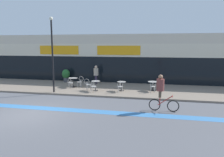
{
  "coord_description": "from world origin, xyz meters",
  "views": [
    {
      "loc": [
        6.6,
        -9.78,
        3.59
      ],
      "look_at": [
        3.33,
        5.38,
        1.21
      ],
      "focal_mm": 35.0,
      "sensor_mm": 36.0,
      "label": 1
    }
  ],
  "objects": [
    {
      "name": "cafe_chair_1_near",
      "position": [
        1.9,
        5.42,
        0.64
      ],
      "size": [
        0.43,
        0.59,
        0.9
      ],
      "rotation": [
        0.0,
        0.0,
        1.5
      ],
      "color": "#B7B2AD",
      "rests_on": "sidewalk_slab"
    },
    {
      "name": "bike_lane_stripe",
      "position": [
        0.0,
        1.25,
        0.0
      ],
      "size": [
        36.0,
        0.7,
        0.01
      ],
      "primitive_type": "cube",
      "color": "#3D7AB7",
      "rests_on": "ground"
    },
    {
      "name": "bistro_table_2",
      "position": [
        3.85,
        6.42,
        0.62
      ],
      "size": [
        0.66,
        0.66,
        0.71
      ],
      "color": "black",
      "rests_on": "sidewalk_slab"
    },
    {
      "name": "sidewalk_slab",
      "position": [
        0.0,
        7.25,
        0.06
      ],
      "size": [
        40.0,
        5.5,
        0.12
      ],
      "primitive_type": "cube",
      "color": "gray",
      "rests_on": "ground"
    },
    {
      "name": "lamp_post",
      "position": [
        -1.01,
        4.9,
        3.26
      ],
      "size": [
        0.26,
        0.26,
        5.46
      ],
      "color": "black",
      "rests_on": "sidewalk_slab"
    },
    {
      "name": "storefront_facade",
      "position": [
        0.0,
        11.96,
        2.29
      ],
      "size": [
        40.0,
        4.06,
        4.59
      ],
      "color": "beige",
      "rests_on": "ground"
    },
    {
      "name": "cafe_chair_3_near",
      "position": [
        6.2,
        6.35,
        0.64
      ],
      "size": [
        0.43,
        0.59,
        0.9
      ],
      "rotation": [
        0.0,
        0.0,
        1.64
      ],
      "color": "#B7B2AD",
      "rests_on": "sidewalk_slab"
    },
    {
      "name": "pedestrian_near_end",
      "position": [
        1.04,
        9.09,
        1.09
      ],
      "size": [
        0.46,
        0.46,
        1.64
      ],
      "rotation": [
        0.0,
        0.0,
        3.04
      ],
      "color": "#382D47",
      "rests_on": "sidewalk_slab"
    },
    {
      "name": "cafe_chair_1_side",
      "position": [
        1.28,
        6.03,
        0.64
      ],
      "size": [
        0.59,
        0.44,
        0.9
      ],
      "rotation": [
        0.0,
        0.0,
        0.12
      ],
      "color": "#B7B2AD",
      "rests_on": "sidewalk_slab"
    },
    {
      "name": "cafe_chair_2_near",
      "position": [
        3.85,
        5.79,
        0.64
      ],
      "size": [
        0.43,
        0.59,
        0.9
      ],
      "rotation": [
        0.0,
        0.0,
        1.65
      ],
      "color": "#B7B2AD",
      "rests_on": "sidewalk_slab"
    },
    {
      "name": "bistro_table_3",
      "position": [
        6.2,
        6.98,
        0.63
      ],
      "size": [
        0.78,
        0.78,
        0.71
      ],
      "color": "black",
      "rests_on": "sidewalk_slab"
    },
    {
      "name": "cafe_chair_0_side",
      "position": [
        0.23,
        7.16,
        0.64
      ],
      "size": [
        0.58,
        0.4,
        0.9
      ],
      "rotation": [
        0.0,
        0.0,
        3.13
      ],
      "color": "#B7B2AD",
      "rests_on": "sidewalk_slab"
    },
    {
      "name": "planter_pot",
      "position": [
        -2.01,
        9.35,
        0.79
      ],
      "size": [
        0.74,
        0.74,
        1.2
      ],
      "color": "#4C4C51",
      "rests_on": "sidewalk_slab"
    },
    {
      "name": "cyclist_0",
      "position": [
        6.77,
        2.16,
        1.18
      ],
      "size": [
        1.64,
        0.51,
        2.02
      ],
      "rotation": [
        0.0,
        0.0,
        -0.06
      ],
      "color": "black",
      "rests_on": "ground"
    },
    {
      "name": "bistro_table_1",
      "position": [
        1.91,
        6.04,
        0.65
      ],
      "size": [
        0.65,
        0.65,
        0.76
      ],
      "color": "black",
      "rests_on": "sidewalk_slab"
    },
    {
      "name": "bistro_table_0",
      "position": [
        -0.39,
        7.16,
        0.66
      ],
      "size": [
        0.74,
        0.74,
        0.75
      ],
      "color": "black",
      "rests_on": "sidewalk_slab"
    },
    {
      "name": "ground_plane",
      "position": [
        0.0,
        0.0,
        0.0
      ],
      "size": [
        120.0,
        120.0,
        0.0
      ],
      "primitive_type": "plane",
      "color": "#5B5B60"
    },
    {
      "name": "cafe_chair_0_near",
      "position": [
        -0.39,
        6.53,
        0.64
      ],
      "size": [
        0.42,
        0.58,
        0.9
      ],
      "rotation": [
        0.0,
        0.0,
        1.61
      ],
      "color": "#B7B2AD",
      "rests_on": "sidewalk_slab"
    }
  ]
}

